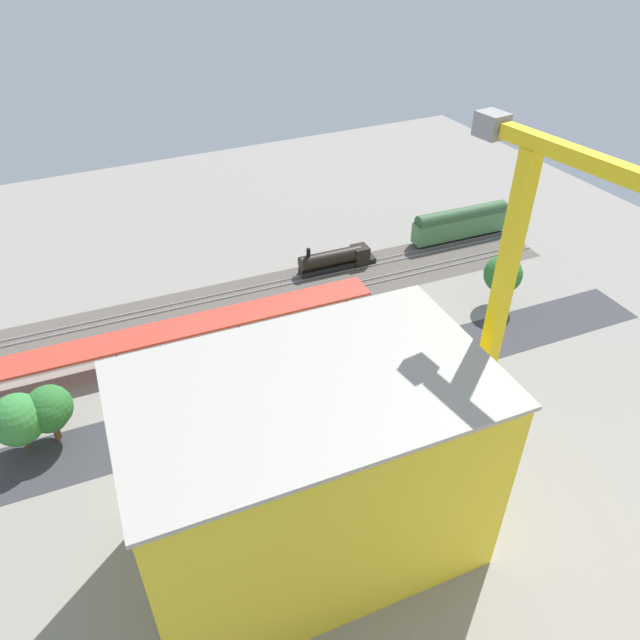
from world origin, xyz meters
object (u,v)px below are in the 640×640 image
street_tree_1 (18,420)px  traffic_light (317,338)px  parked_car_2 (327,396)px  street_tree_3 (48,413)px  passenger_coach (461,222)px  construction_building (309,472)px  locomotive (338,259)px  parked_car_1 (384,380)px  box_truck_0 (239,444)px  street_tree_0 (503,274)px  parked_car_0 (436,365)px  parked_car_4 (211,439)px  parked_car_3 (271,417)px  street_tree_2 (49,407)px  tower_crane (516,314)px  platform_canopy_near (177,329)px

street_tree_1 → traffic_light: (-37.69, -0.05, -0.94)m
parked_car_2 → street_tree_3: street_tree_3 is taller
passenger_coach → construction_building: construction_building is taller
locomotive → parked_car_1: 30.95m
locomotive → box_truck_0: locomotive is taller
street_tree_0 → traffic_light: street_tree_0 is taller
parked_car_0 → parked_car_4: (31.83, -0.39, -0.02)m
locomotive → parked_car_4: size_ratio=2.95×
parked_car_3 → construction_building: construction_building is taller
traffic_light → parked_car_0: bearing=147.6°
parked_car_1 → parked_car_4: 23.84m
street_tree_3 → street_tree_0: bearing=-179.6°
parked_car_1 → street_tree_2: size_ratio=0.62×
parked_car_0 → street_tree_2: (48.12, -9.31, 4.16)m
passenger_coach → street_tree_0: size_ratio=2.30×
parked_car_4 → street_tree_0: 51.13m
parked_car_1 → traffic_light: size_ratio=0.78×
parked_car_2 → construction_building: bearing=58.9°
street_tree_2 → parked_car_0: bearing=169.0°
tower_crane → traffic_light: tower_crane is taller
street_tree_0 → street_tree_1: street_tree_0 is taller
parked_car_4 → street_tree_2: bearing=-28.7°
parked_car_1 → parked_car_3: bearing=-0.6°
parked_car_3 → street_tree_2: size_ratio=0.64×
parked_car_0 → street_tree_0: 21.05m
construction_building → box_truck_0: bearing=-76.2°
locomotive → parked_car_4: (32.23, 29.89, -1.00)m
platform_canopy_near → parked_car_0: platform_canopy_near is taller
platform_canopy_near → tower_crane: tower_crane is taller
parked_car_3 → parked_car_4: 7.75m
passenger_coach → street_tree_2: size_ratio=2.57×
parked_car_2 → tower_crane: size_ratio=0.11×
parked_car_0 → parked_car_1: 8.00m
street_tree_2 → street_tree_3: bearing=69.9°
parked_car_0 → parked_car_3: parked_car_0 is taller
parked_car_0 → traffic_light: traffic_light is taller
parked_car_3 → parked_car_4: size_ratio=1.02×
parked_car_3 → street_tree_3: street_tree_3 is taller
construction_building → street_tree_2: size_ratio=4.03×
construction_building → street_tree_0: (-45.03, -25.84, -4.92)m
passenger_coach → construction_building: (53.08, 46.89, 7.23)m
locomotive → tower_crane: (7.30, 48.24, 21.23)m
platform_canopy_near → locomotive: bearing=-160.6°
parked_car_1 → traffic_light: bearing=-54.7°
parked_car_4 → tower_crane: (-24.93, 18.36, 22.23)m
street_tree_0 → tower_crane: bearing=47.2°
platform_canopy_near → parked_car_1: platform_canopy_near is taller
passenger_coach → street_tree_3: size_ratio=2.74×
tower_crane → street_tree_1: size_ratio=4.85×
parked_car_0 → parked_car_2: size_ratio=1.11×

